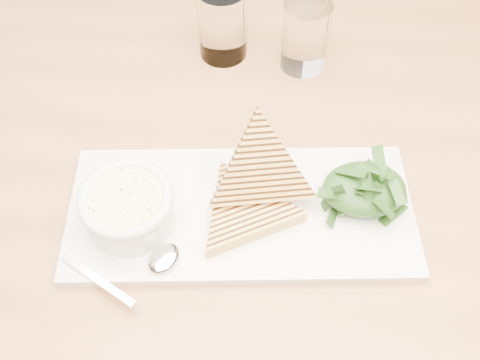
{
  "coord_description": "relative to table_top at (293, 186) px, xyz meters",
  "views": [
    {
      "loc": [
        -0.17,
        -0.55,
        1.33
      ],
      "look_at": [
        -0.14,
        -0.16,
        0.78
      ],
      "focal_mm": 40.0,
      "sensor_mm": 36.0,
      "label": 1
    }
  ],
  "objects": [
    {
      "name": "soup_bowl",
      "position": [
        -0.22,
        -0.06,
        0.06
      ],
      "size": [
        0.11,
        0.11,
        0.04
      ],
      "primitive_type": "cylinder",
      "color": "white",
      "rests_on": "platter"
    },
    {
      "name": "bowl_rim",
      "position": [
        -0.22,
        -0.06,
        0.08
      ],
      "size": [
        0.12,
        0.12,
        0.01
      ],
      "primitive_type": "torus",
      "color": "white",
      "rests_on": "soup_bowl"
    },
    {
      "name": "soup",
      "position": [
        -0.22,
        -0.06,
        0.08
      ],
      "size": [
        0.09,
        0.09,
        0.01
      ],
      "primitive_type": "cylinder",
      "color": "#F7E99A",
      "rests_on": "soup_bowl"
    },
    {
      "name": "platter",
      "position": [
        -0.08,
        -0.05,
        0.03
      ],
      "size": [
        0.45,
        0.22,
        0.01
      ],
      "primitive_type": "cube",
      "rotation": [
        0.0,
        0.0,
        -0.05
      ],
      "color": "white",
      "rests_on": "table_top"
    },
    {
      "name": "sandwich_flat",
      "position": [
        -0.07,
        -0.06,
        0.04
      ],
      "size": [
        0.2,
        0.2,
        0.02
      ],
      "primitive_type": null,
      "rotation": [
        0.0,
        0.0,
        0.34
      ],
      "color": "gold",
      "rests_on": "platter"
    },
    {
      "name": "floor",
      "position": [
        0.06,
        0.12,
        -0.71
      ],
      "size": [
        6.0,
        6.0,
        0.0
      ],
      "primitive_type": "plane",
      "color": "slate",
      "rests_on": "ground"
    },
    {
      "name": "arugula_pile",
      "position": [
        0.08,
        -0.05,
        0.06
      ],
      "size": [
        0.11,
        0.1,
        0.05
      ],
      "primitive_type": null,
      "color": "#294C19",
      "rests_on": "platter"
    },
    {
      "name": "table_top",
      "position": [
        0.0,
        0.0,
        0.0
      ],
      "size": [
        1.41,
        1.04,
        0.04
      ],
      "primitive_type": "cube",
      "rotation": [
        0.0,
        0.0,
        -0.14
      ],
      "color": "brown",
      "rests_on": "ground"
    },
    {
      "name": "glass_near",
      "position": [
        -0.08,
        0.26,
        0.08
      ],
      "size": [
        0.08,
        0.08,
        0.12
      ],
      "primitive_type": "cylinder",
      "color": "white",
      "rests_on": "table_top"
    },
    {
      "name": "spoon_bowl",
      "position": [
        -0.17,
        -0.12,
        0.04
      ],
      "size": [
        0.05,
        0.06,
        0.01
      ],
      "primitive_type": "ellipsoid",
      "rotation": [
        0.0,
        0.0,
        -0.66
      ],
      "color": "silver",
      "rests_on": "platter"
    },
    {
      "name": "glass_far",
      "position": [
        0.04,
        0.23,
        0.08
      ],
      "size": [
        0.07,
        0.07,
        0.11
      ],
      "primitive_type": "cylinder",
      "color": "white",
      "rests_on": "table_top"
    },
    {
      "name": "table_leg_bl",
      "position": [
        -0.6,
        0.38,
        -0.37
      ],
      "size": [
        0.06,
        0.06,
        0.69
      ],
      "primitive_type": "cylinder",
      "color": "brown",
      "rests_on": "ground"
    },
    {
      "name": "sandwich_lean",
      "position": [
        -0.05,
        -0.03,
        0.09
      ],
      "size": [
        0.16,
        0.17,
        0.17
      ],
      "primitive_type": null,
      "rotation": [
        0.87,
        0.0,
        0.04
      ],
      "color": "gold",
      "rests_on": "sandwich_flat"
    },
    {
      "name": "spoon_handle",
      "position": [
        -0.25,
        -0.14,
        0.04
      ],
      "size": [
        0.09,
        0.08,
        0.0
      ],
      "primitive_type": "cube",
      "rotation": [
        0.0,
        0.0,
        -0.66
      ],
      "color": "silver",
      "rests_on": "platter"
    },
    {
      "name": "salad_base",
      "position": [
        0.08,
        -0.05,
        0.06
      ],
      "size": [
        0.11,
        0.08,
        0.04
      ],
      "primitive_type": "ellipsoid",
      "color": "#143613",
      "rests_on": "platter"
    }
  ]
}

